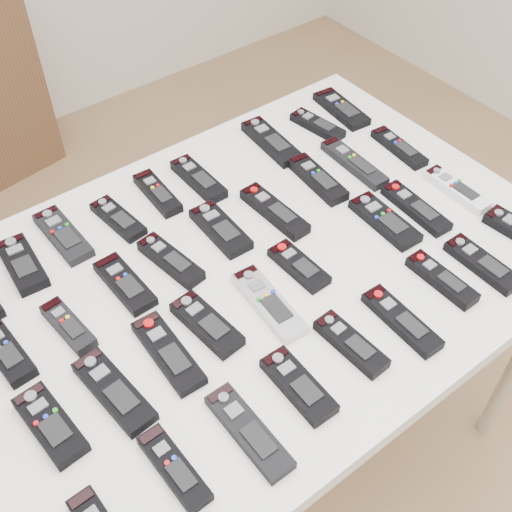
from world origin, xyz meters
TOP-DOWN VIEW (x-y plane):
  - ground at (0.00, 0.00)m, footprint 4.00×4.00m
  - table at (0.06, 0.13)m, footprint 1.25×0.88m
  - remote_1 at (-0.33, 0.41)m, footprint 0.07×0.16m
  - remote_2 at (-0.22, 0.44)m, footprint 0.06×0.18m
  - remote_3 at (-0.10, 0.41)m, footprint 0.06×0.15m
  - remote_4 at (0.01, 0.43)m, footprint 0.05×0.16m
  - remote_5 at (0.11, 0.41)m, footprint 0.05×0.17m
  - remote_6 at (0.33, 0.42)m, footprint 0.07×0.19m
  - remote_7 at (0.47, 0.40)m, footprint 0.07×0.16m
  - remote_8 at (0.57, 0.42)m, footprint 0.08×0.18m
  - remote_9 at (-0.44, 0.22)m, footprint 0.06×0.15m
  - remote_10 at (-0.32, 0.21)m, footprint 0.05×0.14m
  - remote_11 at (-0.19, 0.24)m, footprint 0.06×0.16m
  - remote_12 at (-0.08, 0.23)m, footprint 0.07×0.17m
  - remote_13 at (0.05, 0.25)m, footprint 0.07×0.16m
  - remote_14 at (0.18, 0.22)m, footprint 0.06×0.19m
  - remote_15 at (0.33, 0.24)m, footprint 0.07×0.18m
  - remote_16 at (0.44, 0.24)m, footprint 0.05×0.20m
  - remote_17 at (0.57, 0.21)m, footprint 0.06×0.17m
  - remote_18 at (-0.44, 0.04)m, footprint 0.07×0.16m
  - remote_19 at (-0.32, 0.03)m, footprint 0.07×0.19m
  - remote_20 at (-0.21, 0.04)m, footprint 0.06×0.18m
  - remote_21 at (-0.11, 0.05)m, footprint 0.07×0.16m
  - remote_22 at (0.01, 0.02)m, footprint 0.07×0.19m
  - remote_23 at (0.12, 0.06)m, footprint 0.06×0.14m
  - remote_24 at (0.35, 0.05)m, footprint 0.07×0.18m
  - remote_25 at (0.44, 0.04)m, footprint 0.06×0.18m
  - remote_26 at (0.56, 0.02)m, footprint 0.05×0.17m
  - remote_28 at (-0.31, -0.15)m, footprint 0.05×0.15m
  - remote_29 at (-0.18, -0.17)m, footprint 0.05×0.19m
  - remote_30 at (-0.06, -0.15)m, footprint 0.06×0.15m
  - remote_31 at (0.07, -0.14)m, footprint 0.05×0.15m
  - remote_32 at (0.18, -0.16)m, footprint 0.05×0.17m
  - remote_33 at (0.32, -0.14)m, footprint 0.04×0.16m
  - remote_34 at (0.42, -0.16)m, footprint 0.05×0.17m

SIDE VIEW (x-z plane):
  - ground at x=0.00m, z-range 0.00..0.00m
  - table at x=0.06m, z-range 0.33..1.11m
  - remote_3 at x=-0.10m, z-range 0.78..0.80m
  - remote_17 at x=0.57m, z-range 0.78..0.80m
  - remote_23 at x=0.12m, z-range 0.78..0.80m
  - remote_8 at x=0.57m, z-range 0.78..0.80m
  - remote_2 at x=-0.22m, z-range 0.78..0.80m
  - remote_7 at x=0.47m, z-range 0.78..0.80m
  - remote_11 at x=-0.19m, z-range 0.78..0.80m
  - remote_25 at x=0.44m, z-range 0.78..0.80m
  - remote_20 at x=-0.21m, z-range 0.78..0.80m
  - remote_22 at x=0.01m, z-range 0.78..0.80m
  - remote_24 at x=0.35m, z-range 0.78..0.80m
  - remote_29 at x=-0.18m, z-range 0.78..0.80m
  - remote_26 at x=0.56m, z-range 0.78..0.80m
  - remote_16 at x=0.44m, z-range 0.78..0.80m
  - remote_4 at x=0.01m, z-range 0.78..0.80m
  - remote_32 at x=0.18m, z-range 0.78..0.80m
  - remote_10 at x=-0.32m, z-range 0.78..0.80m
  - remote_19 at x=-0.32m, z-range 0.78..0.80m
  - remote_34 at x=0.42m, z-range 0.78..0.80m
  - remote_13 at x=0.05m, z-range 0.78..0.80m
  - remote_28 at x=-0.31m, z-range 0.78..0.80m
  - remote_5 at x=0.11m, z-range 0.78..0.80m
  - remote_1 at x=-0.33m, z-range 0.78..0.80m
  - remote_6 at x=0.33m, z-range 0.78..0.80m
  - remote_33 at x=0.32m, z-range 0.78..0.80m
  - remote_31 at x=0.07m, z-range 0.78..0.80m
  - remote_9 at x=-0.44m, z-range 0.78..0.80m
  - remote_15 at x=0.33m, z-range 0.78..0.80m
  - remote_30 at x=-0.06m, z-range 0.78..0.80m
  - remote_21 at x=-0.11m, z-range 0.78..0.80m
  - remote_12 at x=-0.08m, z-range 0.78..0.80m
  - remote_14 at x=0.18m, z-range 0.78..0.80m
  - remote_18 at x=-0.44m, z-range 0.78..0.80m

